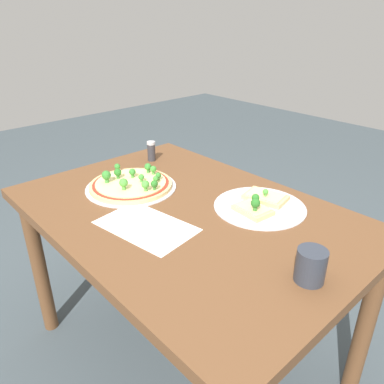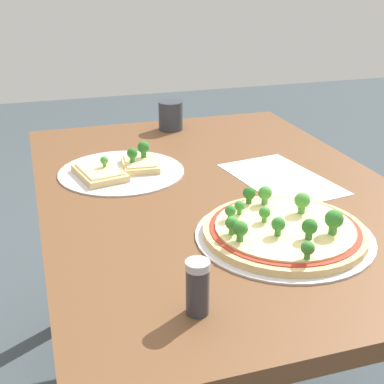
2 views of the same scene
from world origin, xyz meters
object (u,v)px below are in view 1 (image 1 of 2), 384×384
object	(u,v)px
dining_table	(186,232)
drinking_cup	(311,266)
pizza_tray_whole	(131,184)
condiment_shaker	(151,151)
pizza_tray_slice	(260,204)

from	to	relation	value
dining_table	drinking_cup	distance (m)	0.51
pizza_tray_whole	condiment_shaker	distance (m)	0.30
pizza_tray_slice	condiment_shaker	size ratio (longest dim) A/B	3.56
drinking_cup	condiment_shaker	bearing A→B (deg)	-12.93
pizza_tray_slice	drinking_cup	size ratio (longest dim) A/B	3.56
dining_table	pizza_tray_whole	bearing A→B (deg)	7.56
pizza_tray_whole	pizza_tray_slice	distance (m)	0.50
pizza_tray_whole	pizza_tray_slice	bearing A→B (deg)	-150.96
condiment_shaker	pizza_tray_slice	bearing A→B (deg)	-179.48
dining_table	condiment_shaker	world-z (taller)	condiment_shaker
pizza_tray_slice	condiment_shaker	bearing A→B (deg)	0.52
pizza_tray_whole	dining_table	bearing A→B (deg)	-172.44
pizza_tray_slice	drinking_cup	xyz separation A→B (m)	(-0.33, 0.22, 0.03)
pizza_tray_slice	condiment_shaker	world-z (taller)	condiment_shaker
drinking_cup	condiment_shaker	world-z (taller)	same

